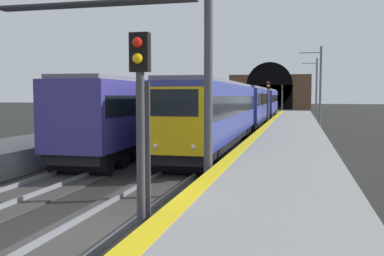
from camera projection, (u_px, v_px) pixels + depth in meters
ground_plane at (84, 240)px, 10.09m from camera, size 320.00×320.00×0.00m
platform_right at (268, 231)px, 9.07m from camera, size 112.00×4.14×1.05m
platform_right_edge_strip at (182, 201)px, 9.46m from camera, size 112.00×0.50×0.01m
track_main_line at (84, 239)px, 10.09m from camera, size 160.00×2.61×0.21m
train_main_approaching at (251, 105)px, 43.89m from camera, size 56.32×2.95×4.10m
train_adjacent_platform at (209, 104)px, 44.77m from camera, size 57.00×3.36×5.06m
railway_signal_near at (141, 128)px, 8.58m from camera, size 0.39×0.38×4.52m
railway_signal_mid at (268, 101)px, 42.62m from camera, size 0.39×0.38×4.69m
railway_signal_far at (282, 97)px, 75.68m from camera, size 0.39×0.38×5.13m
overhead_signal_gantry at (93, 34)px, 14.94m from camera, size 0.70×8.31×7.19m
tunnel_portal at (270, 92)px, 102.02m from camera, size 2.25×18.70×10.84m
catenary_mast_near at (316, 90)px, 51.91m from camera, size 0.22×1.84×7.65m
catenary_mast_far at (320, 87)px, 41.85m from camera, size 0.22×2.14×7.93m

